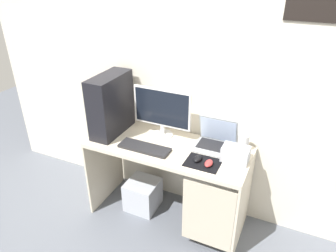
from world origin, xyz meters
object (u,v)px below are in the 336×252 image
keyboard (144,148)px  mouse_right (209,163)px  subwoofer (143,194)px  projector (235,154)px  pc_tower (111,105)px  monitor (162,111)px  mouse_left (198,158)px  speaker (243,143)px  laptop (216,141)px

keyboard → mouse_right: bearing=-0.5°
mouse_right → subwoofer: 0.92m
keyboard → projector: bearing=11.7°
pc_tower → subwoofer: (0.27, -0.01, -0.87)m
projector → mouse_right: bearing=-136.8°
pc_tower → monitor: 0.44m
monitor → mouse_left: size_ratio=5.27×
pc_tower → monitor: bearing=14.7°
speaker → subwoofer: 1.09m
speaker → laptop: bearing=-172.8°
pc_tower → projector: bearing=-0.0°
monitor → subwoofer: 0.87m
monitor → speaker: (0.68, 0.05, -0.16)m
pc_tower → mouse_right: 0.97m
monitor → projector: (0.66, -0.11, -0.17)m
monitor → speaker: size_ratio=3.55×
speaker → subwoofer: size_ratio=0.50×
laptop → projector: laptop is taller
laptop → projector: bearing=-34.4°
monitor → keyboard: monitor is taller
pc_tower → keyboard: bearing=-20.3°
monitor → keyboard: (-0.04, -0.26, -0.22)m
pc_tower → mouse_right: pc_tower is taller
mouse_right → speaker: bearing=60.0°
projector → keyboard: 0.71m
mouse_right → subwoofer: size_ratio=0.34×
monitor → keyboard: size_ratio=1.21×
speaker → mouse_left: 0.40m
pc_tower → keyboard: pc_tower is taller
laptop → mouse_left: 0.27m
laptop → projector: size_ratio=1.58×
speaker → keyboard: size_ratio=0.34×
pc_tower → mouse_left: 0.88m
keyboard → mouse_left: bearing=2.6°
mouse_left → subwoofer: mouse_left is taller
laptop → speaker: bearing=7.2°
pc_tower → keyboard: size_ratio=1.23×
laptop → subwoofer: 0.92m
projector → subwoofer: bearing=-179.4°
projector → mouse_left: size_ratio=2.08×
pc_tower → mouse_right: size_ratio=5.38×
mouse_right → subwoofer: bearing=167.9°
mouse_left → pc_tower: bearing=171.5°
laptop → speaker: (0.21, 0.03, 0.02)m
keyboard → subwoofer: size_ratio=1.48×
mouse_left → subwoofer: bearing=168.4°
pc_tower → projector: (1.09, -0.00, -0.20)m
subwoofer → pc_tower: bearing=178.1°
subwoofer → keyboard: bearing=-49.4°
speaker → keyboard: (-0.72, -0.30, -0.06)m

